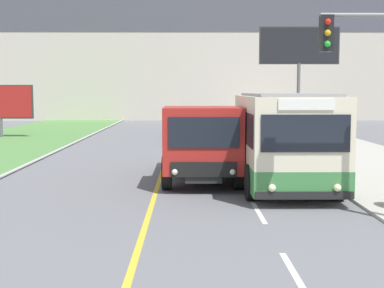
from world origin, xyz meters
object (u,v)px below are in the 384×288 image
(planter_round_second, at_px, (339,163))
(billboard_small, at_px, (0,103))
(planter_round_third, at_px, (308,147))
(billboard_large, at_px, (299,50))
(car_distant, at_px, (196,129))
(dump_truck, at_px, (202,145))
(city_bus, at_px, (285,141))

(planter_round_second, bearing_deg, billboard_small, 136.72)
(planter_round_third, bearing_deg, billboard_large, 80.09)
(billboard_small, xyz_separation_m, planter_round_second, (17.41, -16.40, -1.70))
(car_distant, distance_m, planter_round_third, 10.65)
(dump_truck, relative_size, car_distant, 1.49)
(billboard_large, height_order, planter_round_second, billboard_large)
(city_bus, xyz_separation_m, car_distant, (-2.47, 16.59, -0.81))
(car_distant, height_order, planter_round_second, car_distant)
(car_distant, relative_size, billboard_small, 1.00)
(planter_round_second, height_order, planter_round_third, planter_round_third)
(planter_round_second, relative_size, planter_round_third, 0.95)
(dump_truck, distance_m, planter_round_second, 4.94)
(car_distant, xyz_separation_m, planter_round_third, (4.78, -9.51, -0.11))
(dump_truck, xyz_separation_m, car_distant, (0.06, 15.51, -0.59))
(billboard_large, height_order, billboard_small, billboard_large)
(billboard_small, relative_size, planter_round_third, 3.81)
(dump_truck, height_order, planter_round_second, dump_truck)
(car_distant, distance_m, billboard_large, 10.21)
(city_bus, height_order, dump_truck, city_bus)
(planter_round_second, bearing_deg, car_distant, 108.02)
(dump_truck, xyz_separation_m, billboard_small, (-12.62, 17.37, 0.97))
(planter_round_third, bearing_deg, car_distant, 116.71)
(city_bus, bearing_deg, billboard_large, 77.33)
(car_distant, relative_size, planter_round_second, 4.02)
(billboard_large, bearing_deg, planter_round_third, -99.91)
(city_bus, xyz_separation_m, billboard_large, (4.83, 21.49, 4.37))
(city_bus, distance_m, car_distant, 16.79)
(billboard_small, bearing_deg, planter_round_second, -43.28)
(dump_truck, distance_m, car_distant, 15.52)
(car_distant, bearing_deg, city_bus, -81.53)
(city_bus, bearing_deg, planter_round_second, 42.24)
(car_distant, xyz_separation_m, planter_round_second, (4.73, -14.54, -0.13))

